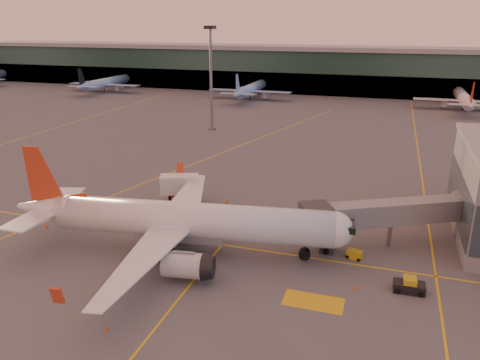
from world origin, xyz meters
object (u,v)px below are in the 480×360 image
(main_airplane, at_px, (180,221))
(pushback_tug, at_px, (409,286))
(catering_truck, at_px, (180,187))
(gpu_cart, at_px, (355,255))

(main_airplane, bearing_deg, pushback_tug, -10.51)
(catering_truck, xyz_separation_m, pushback_tug, (33.04, -15.56, -1.87))
(main_airplane, height_order, pushback_tug, main_airplane)
(gpu_cart, bearing_deg, pushback_tug, -26.96)
(catering_truck, bearing_deg, main_airplane, -86.22)
(main_airplane, distance_m, catering_truck, 16.33)
(main_airplane, xyz_separation_m, gpu_cart, (20.15, 4.74, -3.54))
(main_airplane, height_order, gpu_cart, main_airplane)
(catering_truck, relative_size, pushback_tug, 1.95)
(main_airplane, relative_size, gpu_cart, 20.69)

